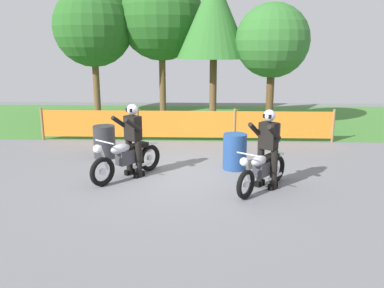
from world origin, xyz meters
name	(u,v)px	position (x,y,z in m)	size (l,w,h in m)	color
ground	(179,173)	(0.00, 0.00, -0.01)	(24.00, 24.00, 0.02)	slate
grass_verge	(191,119)	(0.00, 7.04, 0.01)	(24.00, 7.59, 0.01)	#427A33
barrier_fence	(186,124)	(0.00, 3.25, 0.54)	(9.31, 0.08, 1.05)	olive
tree_leftmost	(93,27)	(-4.06, 7.86, 3.70)	(3.27, 3.27, 5.35)	brown
tree_near_left	(161,18)	(-1.28, 8.38, 4.09)	(3.57, 3.57, 5.89)	brown
tree_near_right	(214,17)	(0.90, 6.66, 4.02)	(2.83, 2.83, 5.62)	brown
tree_rightmost	(272,41)	(3.01, 5.83, 3.12)	(2.67, 2.67, 4.47)	brown
motorcycle_lead	(127,158)	(-1.16, -0.47, 0.47)	(1.35, 1.70, 0.98)	black
motorcycle_trailing	(262,170)	(1.83, -1.14, 0.44)	(1.24, 1.58, 0.90)	black
rider_lead	(133,138)	(-1.04, -0.31, 0.92)	(0.72, 0.73, 1.69)	black
rider_trailing	(268,144)	(1.95, -0.98, 0.95)	(0.73, 0.78, 1.69)	black
oil_drum	(235,152)	(1.35, 0.33, 0.44)	(0.58, 0.58, 0.88)	navy
spare_drum	(104,142)	(-2.10, 1.23, 0.44)	(0.58, 0.58, 0.88)	#2D2D33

